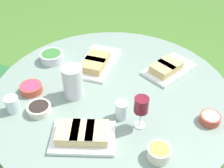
{
  "coord_description": "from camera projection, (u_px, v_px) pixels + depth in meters",
  "views": [
    {
      "loc": [
        -0.99,
        0.77,
        1.84
      ],
      "look_at": [
        0.0,
        0.0,
        0.8
      ],
      "focal_mm": 45.0,
      "sensor_mm": 36.0,
      "label": 1
    }
  ],
  "objects": [
    {
      "name": "bowl_salad",
      "position": [
        52.0,
        57.0,
        1.9
      ],
      "size": [
        0.16,
        0.16,
        0.06
      ],
      "color": "silver",
      "rests_on": "dining_table"
    },
    {
      "name": "platter_charcuterie",
      "position": [
        97.0,
        62.0,
        1.85
      ],
      "size": [
        0.39,
        0.44,
        0.07
      ],
      "color": "white",
      "rests_on": "dining_table"
    },
    {
      "name": "bowl_olives",
      "position": [
        39.0,
        108.0,
        1.53
      ],
      "size": [
        0.13,
        0.13,
        0.04
      ],
      "color": "beige",
      "rests_on": "dining_table"
    },
    {
      "name": "bowl_dip_cream",
      "position": [
        210.0,
        118.0,
        1.47
      ],
      "size": [
        0.11,
        0.11,
        0.04
      ],
      "color": "#B74733",
      "rests_on": "dining_table"
    },
    {
      "name": "platter_sandwich_side",
      "position": [
        83.0,
        134.0,
        1.38
      ],
      "size": [
        0.37,
        0.38,
        0.07
      ],
      "color": "white",
      "rests_on": "dining_table"
    },
    {
      "name": "cup_water_far",
      "position": [
        12.0,
        104.0,
        1.52
      ],
      "size": [
        0.07,
        0.07,
        0.09
      ],
      "color": "silver",
      "rests_on": "dining_table"
    },
    {
      "name": "water_pitcher",
      "position": [
        73.0,
        82.0,
        1.59
      ],
      "size": [
        0.13,
        0.12,
        0.19
      ],
      "color": "silver",
      "rests_on": "dining_table"
    },
    {
      "name": "wine_glass",
      "position": [
        141.0,
        106.0,
        1.37
      ],
      "size": [
        0.07,
        0.07,
        0.19
      ],
      "color": "silver",
      "rests_on": "dining_table"
    },
    {
      "name": "cup_water_near",
      "position": [
        122.0,
        110.0,
        1.48
      ],
      "size": [
        0.07,
        0.07,
        0.1
      ],
      "color": "silver",
      "rests_on": "dining_table"
    },
    {
      "name": "bowl_dip_red",
      "position": [
        31.0,
        88.0,
        1.65
      ],
      "size": [
        0.13,
        0.13,
        0.05
      ],
      "color": "#B74733",
      "rests_on": "dining_table"
    },
    {
      "name": "platter_bread_main",
      "position": [
        168.0,
        68.0,
        1.8
      ],
      "size": [
        0.23,
        0.35,
        0.07
      ],
      "color": "white",
      "rests_on": "dining_table"
    },
    {
      "name": "ground_plane",
      "position": [
        112.0,
        164.0,
        2.14
      ],
      "size": [
        40.0,
        40.0,
        0.0
      ],
      "primitive_type": "plane",
      "color": "#4C7A2D"
    },
    {
      "name": "dining_table",
      "position": [
        112.0,
        102.0,
        1.72
      ],
      "size": [
        1.44,
        1.44,
        0.74
      ],
      "color": "#4C4C51",
      "rests_on": "ground_plane"
    },
    {
      "name": "bowl_fries",
      "position": [
        159.0,
        152.0,
        1.29
      ],
      "size": [
        0.11,
        0.11,
        0.06
      ],
      "color": "beige",
      "rests_on": "dining_table"
    }
  ]
}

